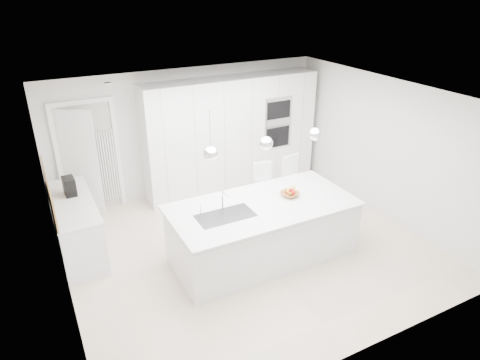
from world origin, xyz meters
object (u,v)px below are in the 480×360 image
island_base (264,232)px  bar_stool_left (266,193)px  espresso_machine (69,186)px  bar_stool_right (294,186)px  fruit_bowl (290,194)px

island_base → bar_stool_left: bar_stool_left is taller
espresso_machine → bar_stool_right: espresso_machine is taller
island_base → bar_stool_left: 1.15m
fruit_bowl → bar_stool_left: bearing=83.8°
bar_stool_right → bar_stool_left: bearing=173.4°
espresso_machine → bar_stool_left: 3.27m
island_base → fruit_bowl: (0.51, 0.09, 0.51)m
bar_stool_left → bar_stool_right: bearing=10.2°
island_base → bar_stool_right: (1.20, 0.95, 0.12)m
island_base → fruit_bowl: bearing=9.9°
bar_stool_left → espresso_machine: bearing=177.2°
bar_stool_left → island_base: bearing=-111.2°
espresso_machine → bar_stool_right: (3.73, -0.78, -0.49)m
island_base → espresso_machine: (-2.53, 1.74, 0.61)m
espresso_machine → island_base: bearing=-37.0°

